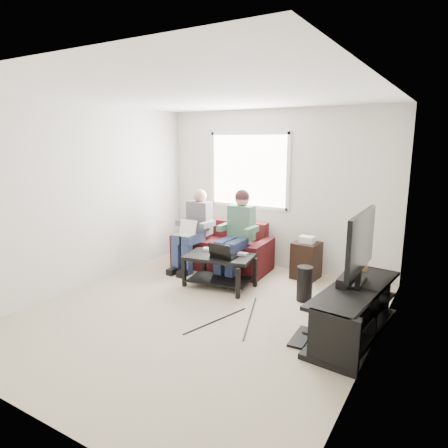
{
  "coord_description": "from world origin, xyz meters",
  "views": [
    {
      "loc": [
        2.64,
        -3.82,
        2.11
      ],
      "look_at": [
        -0.01,
        0.6,
        1.02
      ],
      "focal_mm": 32.0,
      "sensor_mm": 36.0,
      "label": 1
    }
  ],
  "objects_px": {
    "sofa": "(223,250)",
    "coffee_table": "(220,263)",
    "end_table": "(306,259)",
    "tv_stand": "(354,314)",
    "tv": "(361,244)",
    "subwoofer": "(305,284)"
  },
  "relations": [
    {
      "from": "tv_stand",
      "to": "subwoofer",
      "type": "relative_size",
      "value": 3.63
    },
    {
      "from": "sofa",
      "to": "coffee_table",
      "type": "distance_m",
      "value": 0.92
    },
    {
      "from": "coffee_table",
      "to": "end_table",
      "type": "distance_m",
      "value": 1.39
    },
    {
      "from": "sofa",
      "to": "tv",
      "type": "height_order",
      "value": "tv"
    },
    {
      "from": "tv",
      "to": "sofa",
      "type": "bearing_deg",
      "value": 153.67
    },
    {
      "from": "tv",
      "to": "coffee_table",
      "type": "bearing_deg",
      "value": 168.74
    },
    {
      "from": "tv_stand",
      "to": "tv",
      "type": "distance_m",
      "value": 0.77
    },
    {
      "from": "subwoofer",
      "to": "end_table",
      "type": "bearing_deg",
      "value": 108.35
    },
    {
      "from": "sofa",
      "to": "coffee_table",
      "type": "relative_size",
      "value": 1.59
    },
    {
      "from": "sofa",
      "to": "tv_stand",
      "type": "bearing_deg",
      "value": -28.15
    },
    {
      "from": "coffee_table",
      "to": "tv_stand",
      "type": "xyz_separation_m",
      "value": [
        2.03,
        -0.5,
        -0.11
      ]
    },
    {
      "from": "sofa",
      "to": "tv_stand",
      "type": "height_order",
      "value": "sofa"
    },
    {
      "from": "sofa",
      "to": "subwoofer",
      "type": "distance_m",
      "value": 1.8
    },
    {
      "from": "coffee_table",
      "to": "tv",
      "type": "relative_size",
      "value": 0.95
    },
    {
      "from": "coffee_table",
      "to": "subwoofer",
      "type": "height_order",
      "value": "coffee_table"
    },
    {
      "from": "tv",
      "to": "end_table",
      "type": "distance_m",
      "value": 1.91
    },
    {
      "from": "sofa",
      "to": "coffee_table",
      "type": "height_order",
      "value": "sofa"
    },
    {
      "from": "coffee_table",
      "to": "subwoofer",
      "type": "distance_m",
      "value": 1.25
    },
    {
      "from": "end_table",
      "to": "subwoofer",
      "type": "bearing_deg",
      "value": -71.65
    },
    {
      "from": "sofa",
      "to": "end_table",
      "type": "distance_m",
      "value": 1.39
    },
    {
      "from": "subwoofer",
      "to": "sofa",
      "type": "bearing_deg",
      "value": 157.97
    },
    {
      "from": "tv_stand",
      "to": "end_table",
      "type": "relative_size",
      "value": 2.57
    }
  ]
}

